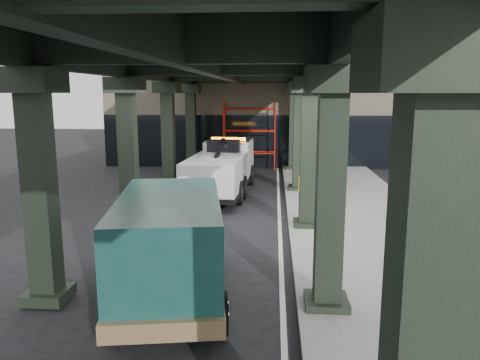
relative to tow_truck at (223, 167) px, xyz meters
The scene contains 8 objects.
ground 7.62m from the tow_truck, 83.66° to the right, with size 90.00×90.00×0.00m, color black.
sidewalk 7.73m from the tow_truck, 45.76° to the right, with size 5.00×40.00×0.15m, color gray.
lane_stripe 6.15m from the tow_truck, 65.19° to the right, with size 0.12×38.00×0.01m, color silver.
viaduct 6.93m from the tow_truck, 85.50° to the right, with size 7.40×32.00×6.40m.
building 13.14m from the tow_truck, 77.27° to the left, with size 22.00×10.00×8.00m, color #C6B793.
scaffolding 7.27m from the tow_truck, 83.39° to the left, with size 3.08×0.88×4.00m.
tow_truck is the anchor object (origin of this frame).
towed_van 10.92m from the tow_truck, 89.78° to the right, with size 3.07×6.02×2.34m.
Camera 1 is at (1.47, -13.22, 4.50)m, focal length 35.00 mm.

